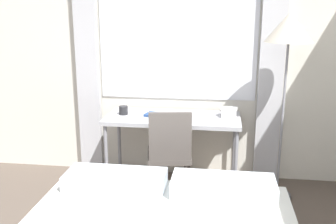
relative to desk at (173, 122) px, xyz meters
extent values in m
cube|color=silver|center=(-0.01, 0.37, 0.67)|extent=(4.98, 0.05, 2.70)
cube|color=white|center=(0.00, 0.34, 0.92)|extent=(1.61, 0.01, 1.50)
cube|color=silver|center=(-0.95, 0.30, 0.62)|extent=(0.24, 0.06, 2.60)
cube|color=silver|center=(0.95, 0.30, 0.62)|extent=(0.24, 0.06, 2.60)
cube|color=#B2B2B7|center=(0.00, 0.00, 0.04)|extent=(1.31, 0.57, 0.04)
cylinder|color=gray|center=(-0.62, -0.25, -0.33)|extent=(0.04, 0.04, 0.71)
cylinder|color=gray|center=(0.62, -0.25, -0.33)|extent=(0.04, 0.04, 0.71)
cylinder|color=gray|center=(-0.62, 0.25, -0.33)|extent=(0.04, 0.04, 0.71)
cylinder|color=gray|center=(0.62, 0.25, -0.33)|extent=(0.04, 0.04, 0.71)
cube|color=#59514C|center=(0.00, -0.23, -0.26)|extent=(0.46, 0.46, 0.05)
cube|color=#59514C|center=(0.03, -0.41, -0.01)|extent=(0.38, 0.10, 0.44)
cylinder|color=#59514C|center=(-0.14, -0.43, -0.48)|extent=(0.03, 0.03, 0.40)
cylinder|color=#59514C|center=(0.19, -0.37, -0.48)|extent=(0.03, 0.03, 0.40)
cylinder|color=#59514C|center=(-0.20, -0.09, -0.48)|extent=(0.03, 0.03, 0.40)
cylinder|color=#59514C|center=(0.13, -0.03, -0.48)|extent=(0.03, 0.03, 0.40)
cube|color=silver|center=(-0.31, -1.01, -0.17)|extent=(0.76, 0.32, 0.12)
cube|color=silver|center=(0.50, -1.01, -0.17)|extent=(0.76, 0.32, 0.12)
cylinder|color=#4C4C51|center=(1.03, -0.09, -0.67)|extent=(0.27, 0.27, 0.03)
cylinder|color=gray|center=(1.03, -0.09, 0.07)|extent=(0.02, 0.02, 1.45)
cone|color=beige|center=(1.03, -0.09, 0.93)|extent=(0.42, 0.42, 0.26)
cube|color=white|center=(0.54, 0.06, 0.10)|extent=(0.14, 0.15, 0.07)
cube|color=white|center=(0.54, 0.06, 0.15)|extent=(0.16, 0.05, 0.02)
cube|color=navy|center=(-0.16, -0.01, 0.07)|extent=(0.25, 0.19, 0.02)
cube|color=white|center=(-0.16, -0.01, 0.08)|extent=(0.24, 0.18, 0.01)
cylinder|color=#262628|center=(-0.50, 0.01, 0.10)|extent=(0.09, 0.09, 0.08)
camera|label=1|loc=(0.46, -3.68, 1.09)|focal=42.00mm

